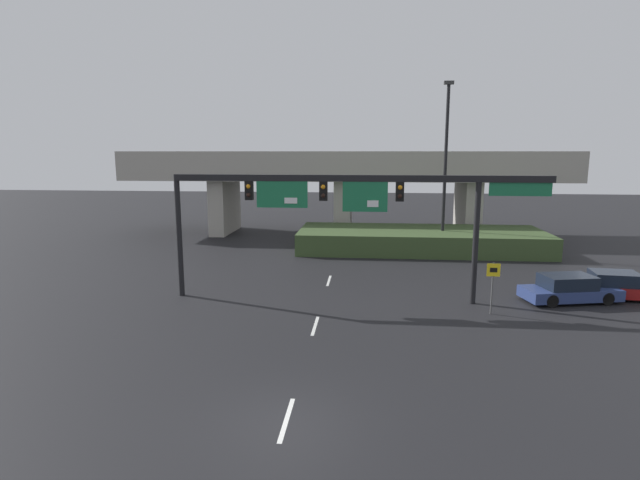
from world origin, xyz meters
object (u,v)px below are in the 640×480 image
(highway_light_pole_near, at_px, (445,163))
(parked_sedan_near_right, at_px, (569,289))
(speed_limit_sign, at_px, (493,281))
(signal_gantry, at_px, (346,198))
(parked_sedan_mid_right, at_px, (616,286))

(highway_light_pole_near, relative_size, parked_sedan_near_right, 2.50)
(speed_limit_sign, bearing_deg, highway_light_pole_near, 90.36)
(signal_gantry, height_order, parked_sedan_near_right, signal_gantry)
(parked_sedan_near_right, bearing_deg, parked_sedan_mid_right, 6.47)
(highway_light_pole_near, bearing_deg, speed_limit_sign, -89.64)
(speed_limit_sign, relative_size, parked_sedan_mid_right, 0.56)
(signal_gantry, bearing_deg, highway_light_pole_near, 63.53)
(speed_limit_sign, distance_m, parked_sedan_near_right, 5.09)
(highway_light_pole_near, relative_size, parked_sedan_mid_right, 2.83)
(signal_gantry, xyz_separation_m, parked_sedan_near_right, (11.21, 0.81, -4.59))
(highway_light_pole_near, xyz_separation_m, parked_sedan_mid_right, (7.16, -11.81, -5.99))
(parked_sedan_mid_right, bearing_deg, parked_sedan_near_right, -155.11)
(parked_sedan_near_right, bearing_deg, highway_light_pole_near, 96.90)
(signal_gantry, xyz_separation_m, speed_limit_sign, (6.84, -1.62, -3.61))
(signal_gantry, height_order, parked_sedan_mid_right, signal_gantry)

